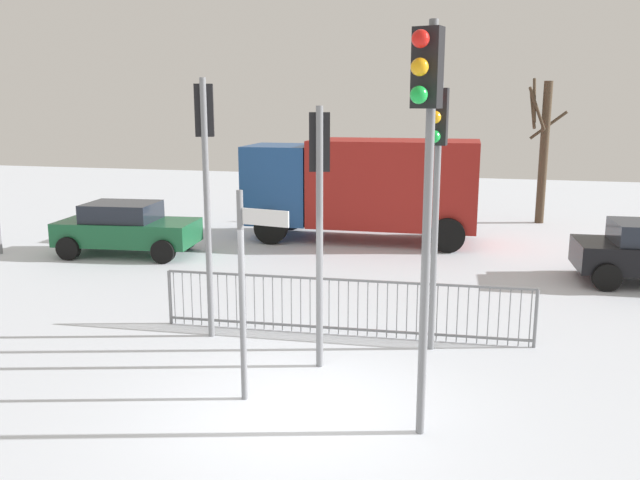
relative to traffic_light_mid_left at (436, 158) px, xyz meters
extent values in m
plane|color=silver|center=(-1.61, -2.67, -3.32)|extent=(60.00, 60.00, 0.00)
cylinder|color=slate|center=(0.01, 0.14, -1.05)|extent=(0.11, 0.11, 4.53)
cube|color=black|center=(0.00, -0.02, 0.66)|extent=(0.34, 0.25, 0.90)
sphere|color=red|center=(-0.03, -0.27, 0.96)|extent=(0.20, 0.20, 0.20)
sphere|color=orange|center=(-0.03, -0.27, 0.66)|extent=(0.20, 0.20, 0.20)
sphere|color=green|center=(-0.03, -0.27, 0.36)|extent=(0.20, 0.20, 0.20)
cylinder|color=slate|center=(0.12, -2.88, -0.75)|extent=(0.11, 0.11, 5.14)
cube|color=black|center=(0.07, -3.04, 1.27)|extent=(0.37, 0.29, 0.90)
sphere|color=red|center=(0.01, -3.29, 1.57)|extent=(0.20, 0.20, 0.20)
sphere|color=orange|center=(0.01, -3.29, 1.27)|extent=(0.20, 0.20, 0.20)
sphere|color=green|center=(0.01, -3.29, 0.97)|extent=(0.20, 0.20, 0.20)
cylinder|color=slate|center=(-1.68, -1.07, -1.24)|extent=(0.11, 0.11, 4.16)
cube|color=black|center=(-1.72, -0.91, 0.29)|extent=(0.36, 0.29, 0.90)
sphere|color=red|center=(-1.78, -0.67, 0.59)|extent=(0.20, 0.20, 0.20)
sphere|color=orange|center=(-1.78, -0.67, 0.29)|extent=(0.20, 0.20, 0.20)
sphere|color=green|center=(-1.78, -0.67, -0.01)|extent=(0.20, 0.20, 0.20)
cylinder|color=slate|center=(-3.95, -0.19, -1.01)|extent=(0.11, 0.11, 4.62)
cube|color=black|center=(-4.00, -0.03, 0.75)|extent=(0.38, 0.32, 0.90)
sphere|color=red|center=(-4.09, 0.20, 1.05)|extent=(0.20, 0.20, 0.20)
sphere|color=orange|center=(-4.09, 0.20, 0.75)|extent=(0.20, 0.20, 0.20)
sphere|color=green|center=(-4.09, 0.20, 0.45)|extent=(0.20, 0.20, 0.20)
cylinder|color=slate|center=(-2.44, -2.50, -1.80)|extent=(0.09, 0.09, 3.04)
cube|color=white|center=(-2.05, -2.57, -0.63)|extent=(0.69, 0.16, 0.22)
cube|color=slate|center=(-1.61, 0.46, -2.27)|extent=(6.75, 0.40, 0.04)
cube|color=slate|center=(-1.61, 0.46, -3.20)|extent=(6.75, 0.40, 0.04)
cylinder|color=slate|center=(-4.90, 0.28, -2.79)|extent=(0.02, 0.02, 1.05)
cylinder|color=slate|center=(-4.72, 0.29, -2.79)|extent=(0.02, 0.02, 1.05)
cylinder|color=slate|center=(-4.54, 0.30, -2.79)|extent=(0.02, 0.02, 1.05)
cylinder|color=slate|center=(-4.36, 0.31, -2.79)|extent=(0.02, 0.02, 1.05)
cylinder|color=slate|center=(-4.19, 0.32, -2.79)|extent=(0.02, 0.02, 1.05)
cylinder|color=slate|center=(-4.01, 0.33, -2.79)|extent=(0.02, 0.02, 1.05)
cylinder|color=slate|center=(-3.83, 0.34, -2.79)|extent=(0.02, 0.02, 1.05)
cylinder|color=slate|center=(-3.65, 0.35, -2.79)|extent=(0.02, 0.02, 1.05)
cylinder|color=slate|center=(-3.48, 0.36, -2.79)|extent=(0.02, 0.02, 1.05)
cylinder|color=slate|center=(-3.30, 0.37, -2.79)|extent=(0.02, 0.02, 1.05)
cylinder|color=slate|center=(-3.12, 0.37, -2.79)|extent=(0.02, 0.02, 1.05)
cylinder|color=slate|center=(-2.94, 0.38, -2.79)|extent=(0.02, 0.02, 1.05)
cylinder|color=slate|center=(-2.77, 0.39, -2.79)|extent=(0.02, 0.02, 1.05)
cylinder|color=slate|center=(-2.59, 0.40, -2.79)|extent=(0.02, 0.02, 1.05)
cylinder|color=slate|center=(-2.41, 0.41, -2.79)|extent=(0.02, 0.02, 1.05)
cylinder|color=slate|center=(-2.23, 0.42, -2.79)|extent=(0.02, 0.02, 1.05)
cylinder|color=slate|center=(-2.05, 0.43, -2.79)|extent=(0.02, 0.02, 1.05)
cylinder|color=slate|center=(-1.88, 0.44, -2.79)|extent=(0.02, 0.02, 1.05)
cylinder|color=slate|center=(-1.70, 0.45, -2.79)|extent=(0.02, 0.02, 1.05)
cylinder|color=slate|center=(-1.52, 0.46, -2.79)|extent=(0.02, 0.02, 1.05)
cylinder|color=slate|center=(-1.34, 0.47, -2.79)|extent=(0.02, 0.02, 1.05)
cylinder|color=slate|center=(-1.17, 0.48, -2.79)|extent=(0.02, 0.02, 1.05)
cylinder|color=slate|center=(-0.99, 0.49, -2.79)|extent=(0.02, 0.02, 1.05)
cylinder|color=slate|center=(-0.81, 0.50, -2.79)|extent=(0.02, 0.02, 1.05)
cylinder|color=slate|center=(-0.63, 0.51, -2.79)|extent=(0.02, 0.02, 1.05)
cylinder|color=slate|center=(-0.46, 0.52, -2.79)|extent=(0.02, 0.02, 1.05)
cylinder|color=slate|center=(-0.28, 0.53, -2.79)|extent=(0.02, 0.02, 1.05)
cylinder|color=slate|center=(-0.10, 0.54, -2.79)|extent=(0.02, 0.02, 1.05)
cylinder|color=slate|center=(0.08, 0.55, -2.79)|extent=(0.02, 0.02, 1.05)
cylinder|color=slate|center=(0.26, 0.56, -2.79)|extent=(0.02, 0.02, 1.05)
cylinder|color=slate|center=(0.43, 0.57, -2.79)|extent=(0.02, 0.02, 1.05)
cylinder|color=slate|center=(0.61, 0.58, -2.79)|extent=(0.02, 0.02, 1.05)
cylinder|color=slate|center=(0.79, 0.59, -2.79)|extent=(0.02, 0.02, 1.05)
cylinder|color=slate|center=(0.97, 0.60, -2.79)|extent=(0.02, 0.02, 1.05)
cylinder|color=slate|center=(1.14, 0.60, -2.79)|extent=(0.02, 0.02, 1.05)
cylinder|color=slate|center=(1.32, 0.61, -2.79)|extent=(0.02, 0.02, 1.05)
cylinder|color=slate|center=(1.50, 0.62, -2.79)|extent=(0.02, 0.02, 1.05)
cylinder|color=slate|center=(1.68, 0.63, -2.79)|extent=(0.02, 0.02, 1.05)
cylinder|color=slate|center=(-4.99, 0.27, -2.79)|extent=(0.06, 0.06, 1.05)
cylinder|color=slate|center=(1.77, 0.64, -2.79)|extent=(0.06, 0.06, 1.05)
cylinder|color=black|center=(3.50, 6.42, -3.00)|extent=(0.65, 0.25, 0.64)
cylinder|color=black|center=(3.59, 4.72, -3.00)|extent=(0.65, 0.25, 0.64)
cube|color=#195933|center=(-8.83, 5.38, -2.67)|extent=(3.95, 2.06, 0.65)
cube|color=#1E232D|center=(-8.98, 5.37, -2.12)|extent=(2.04, 1.68, 0.55)
cylinder|color=black|center=(-7.57, 6.36, -3.00)|extent=(0.66, 0.28, 0.64)
cylinder|color=black|center=(-7.40, 4.67, -3.00)|extent=(0.66, 0.28, 0.64)
cylinder|color=black|center=(-10.26, 6.10, -3.00)|extent=(0.66, 0.28, 0.64)
cylinder|color=black|center=(-10.09, 4.41, -3.00)|extent=(0.66, 0.28, 0.64)
cube|color=maroon|center=(-1.87, 8.99, -1.52)|extent=(5.05, 2.51, 2.60)
cube|color=navy|center=(-5.42, 8.91, -1.62)|extent=(2.05, 2.35, 2.40)
cylinder|color=black|center=(-5.39, 7.71, -2.82)|extent=(1.01, 0.32, 1.00)
cylinder|color=black|center=(-5.44, 10.11, -2.82)|extent=(1.01, 0.32, 1.00)
cylinder|color=black|center=(-0.14, 7.83, -2.82)|extent=(1.01, 0.32, 1.00)
cylinder|color=black|center=(-0.20, 10.23, -2.82)|extent=(1.01, 0.32, 1.00)
cylinder|color=#473828|center=(2.78, 13.40, -0.86)|extent=(0.30, 0.30, 4.93)
cylinder|color=#473828|center=(2.35, 13.39, 0.96)|extent=(0.14, 0.95, 1.52)
cylinder|color=#473828|center=(2.31, 13.34, 0.68)|extent=(0.25, 1.05, 1.37)
cylinder|color=#473828|center=(2.44, 13.15, 0.68)|extent=(0.65, 0.82, 1.48)
cylinder|color=#473828|center=(2.92, 13.98, 0.09)|extent=(1.24, 0.40, 1.03)
camera|label=1|loc=(0.74, -10.77, 0.89)|focal=36.75mm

